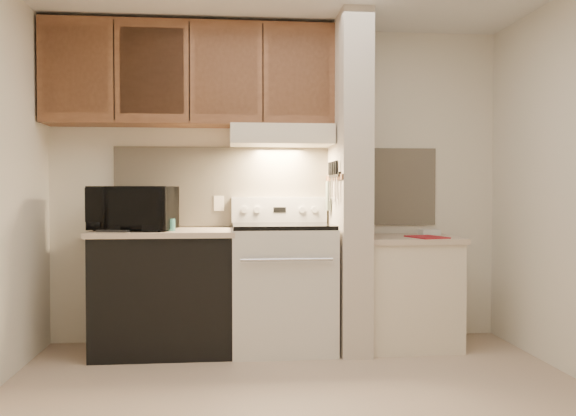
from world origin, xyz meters
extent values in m
plane|color=#CAAF97|center=(0.00, 0.00, 0.00)|extent=(3.60, 3.60, 0.00)
cube|color=white|center=(0.00, 1.50, 1.25)|extent=(3.60, 2.50, 0.02)
cube|color=beige|center=(0.00, 1.49, 1.24)|extent=(2.60, 0.02, 0.63)
cube|color=silver|center=(0.00, 1.16, 0.46)|extent=(0.76, 0.65, 0.92)
cube|color=black|center=(0.00, 0.84, 0.50)|extent=(0.50, 0.01, 0.30)
cylinder|color=silver|center=(0.00, 0.80, 0.72)|extent=(0.65, 0.02, 0.02)
cube|color=black|center=(0.00, 1.16, 0.94)|extent=(0.74, 0.64, 0.03)
cube|color=silver|center=(0.00, 1.44, 1.05)|extent=(0.76, 0.08, 0.20)
cube|color=black|center=(0.00, 1.40, 1.05)|extent=(0.10, 0.01, 0.04)
cylinder|color=silver|center=(-0.28, 1.40, 1.05)|extent=(0.05, 0.02, 0.05)
cylinder|color=silver|center=(-0.18, 1.40, 1.05)|extent=(0.05, 0.02, 0.05)
cylinder|color=silver|center=(0.18, 1.40, 1.05)|extent=(0.05, 0.02, 0.05)
cylinder|color=silver|center=(0.28, 1.40, 1.05)|extent=(0.05, 0.02, 0.05)
cube|color=black|center=(-0.88, 1.17, 0.43)|extent=(1.00, 0.63, 0.87)
cube|color=beige|center=(-0.88, 1.17, 0.89)|extent=(1.04, 0.67, 0.04)
cube|color=black|center=(-1.21, 0.97, 0.92)|extent=(0.24, 0.13, 0.02)
cylinder|color=#306F69|center=(-0.83, 1.06, 0.95)|extent=(0.10, 0.10, 0.09)
cube|color=#EFE1C8|center=(-0.48, 1.48, 1.10)|extent=(0.08, 0.01, 0.12)
imported|color=black|center=(-1.10, 1.15, 1.07)|extent=(0.64, 0.49, 0.32)
cube|color=beige|center=(0.51, 1.15, 1.25)|extent=(0.22, 0.70, 2.50)
cube|color=brown|center=(0.39, 1.15, 1.30)|extent=(0.01, 0.70, 0.04)
cube|color=black|center=(0.39, 1.10, 1.32)|extent=(0.02, 0.42, 0.04)
cube|color=silver|center=(0.38, 0.93, 1.22)|extent=(0.01, 0.03, 0.16)
cylinder|color=black|center=(0.38, 0.94, 1.37)|extent=(0.02, 0.02, 0.10)
cube|color=silver|center=(0.38, 1.01, 1.21)|extent=(0.01, 0.04, 0.18)
cylinder|color=black|center=(0.38, 1.02, 1.37)|extent=(0.02, 0.02, 0.10)
cube|color=silver|center=(0.38, 1.11, 1.20)|extent=(0.01, 0.04, 0.20)
cylinder|color=black|center=(0.38, 1.11, 1.37)|extent=(0.02, 0.02, 0.10)
cube|color=silver|center=(0.38, 1.17, 1.22)|extent=(0.01, 0.04, 0.16)
cylinder|color=black|center=(0.38, 1.19, 1.37)|extent=(0.02, 0.02, 0.10)
cube|color=silver|center=(0.38, 1.27, 1.21)|extent=(0.01, 0.04, 0.18)
cylinder|color=black|center=(0.38, 1.26, 1.37)|extent=(0.02, 0.02, 0.10)
cube|color=slate|center=(0.38, 1.32, 1.16)|extent=(0.03, 0.10, 0.23)
cube|color=#EFE1C8|center=(0.97, 1.15, 0.40)|extent=(0.70, 0.60, 0.81)
cube|color=beige|center=(0.97, 1.15, 0.83)|extent=(0.74, 0.64, 0.04)
cube|color=maroon|center=(1.07, 1.00, 0.85)|extent=(0.29, 0.34, 0.01)
cube|color=white|center=(1.19, 1.30, 0.87)|extent=(0.16, 0.12, 0.04)
cube|color=#EFE1C8|center=(0.00, 1.28, 1.62)|extent=(0.78, 0.44, 0.15)
cube|color=#EFE1C8|center=(0.00, 1.07, 1.58)|extent=(0.78, 0.04, 0.06)
cube|color=brown|center=(-0.69, 1.32, 2.08)|extent=(2.18, 0.33, 0.77)
cube|color=brown|center=(-1.51, 1.17, 2.08)|extent=(0.46, 0.01, 0.63)
cube|color=black|center=(-1.23, 1.16, 2.08)|extent=(0.01, 0.01, 0.73)
cube|color=brown|center=(-0.96, 1.17, 2.08)|extent=(0.46, 0.01, 0.63)
cube|color=black|center=(-0.69, 1.16, 2.08)|extent=(0.01, 0.01, 0.73)
cube|color=brown|center=(-0.42, 1.17, 2.08)|extent=(0.46, 0.01, 0.63)
cube|color=black|center=(-0.14, 1.16, 2.08)|extent=(0.01, 0.01, 0.73)
cube|color=brown|center=(0.13, 1.17, 2.08)|extent=(0.46, 0.01, 0.63)
camera|label=1|loc=(-0.41, -3.41, 1.20)|focal=38.00mm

